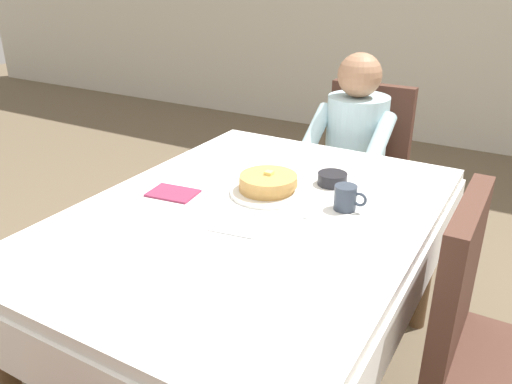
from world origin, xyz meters
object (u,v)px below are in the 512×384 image
at_px(chair_diner, 361,162).
at_px(chair_right_side, 486,338).
at_px(breakfast_stack, 268,182).
at_px(plate_breakfast, 269,191).
at_px(dining_table_main, 252,235).
at_px(bowl_butter, 332,179).
at_px(diner_person, 353,146).
at_px(cup_coffee, 346,198).
at_px(spoon_near_edge, 230,233).
at_px(knife_right_of_plate, 315,206).
at_px(fork_left_of_plate, 222,184).

xyz_separation_m(chair_diner, chair_right_side, (0.78, -1.17, 0.00)).
bearing_deg(breakfast_stack, plate_breakfast, 65.22).
distance_m(dining_table_main, chair_diner, 1.18).
bearing_deg(chair_diner, bowl_butter, 100.85).
bearing_deg(breakfast_stack, diner_person, 89.38).
height_order(chair_diner, cup_coffee, chair_diner).
xyz_separation_m(breakfast_stack, cup_coffee, (0.29, 0.02, -0.00)).
xyz_separation_m(dining_table_main, cup_coffee, (0.27, 0.17, 0.13)).
height_order(chair_diner, chair_right_side, same).
xyz_separation_m(cup_coffee, bowl_butter, (-0.12, 0.18, -0.02)).
height_order(plate_breakfast, spoon_near_edge, plate_breakfast).
xyz_separation_m(cup_coffee, spoon_near_edge, (-0.24, -0.34, -0.04)).
relative_size(bowl_butter, knife_right_of_plate, 0.55).
distance_m(diner_person, cup_coffee, 0.89).
xyz_separation_m(fork_left_of_plate, knife_right_of_plate, (0.38, 0.00, 0.00)).
xyz_separation_m(plate_breakfast, cup_coffee, (0.29, 0.02, 0.03)).
bearing_deg(diner_person, bowl_butter, 103.31).
distance_m(plate_breakfast, cup_coffee, 0.29).
bearing_deg(bowl_butter, fork_left_of_plate, -149.13).
bearing_deg(knife_right_of_plate, plate_breakfast, 79.85).
height_order(dining_table_main, knife_right_of_plate, knife_right_of_plate).
distance_m(bowl_butter, knife_right_of_plate, 0.21).
bearing_deg(bowl_butter, chair_right_side, -29.11).
distance_m(breakfast_stack, spoon_near_edge, 0.33).
distance_m(chair_right_side, knife_right_of_plate, 0.65).
bearing_deg(breakfast_stack, spoon_near_edge, -81.98).
distance_m(chair_diner, spoon_near_edge, 1.36).
distance_m(diner_person, spoon_near_edge, 1.19).
bearing_deg(spoon_near_edge, diner_person, 83.35).
relative_size(chair_diner, bowl_butter, 8.45).
xyz_separation_m(chair_right_side, cup_coffee, (-0.50, 0.17, 0.25)).
bearing_deg(chair_right_side, breakfast_stack, -100.80).
bearing_deg(bowl_butter, spoon_near_edge, -103.17).
relative_size(dining_table_main, chair_diner, 1.64).
relative_size(bowl_butter, fork_left_of_plate, 0.61).
bearing_deg(cup_coffee, chair_right_side, -18.72).
xyz_separation_m(chair_diner, knife_right_of_plate, (0.18, -1.03, 0.21)).
xyz_separation_m(dining_table_main, diner_person, (-0.01, 1.01, 0.02)).
relative_size(chair_diner, knife_right_of_plate, 4.65).
relative_size(dining_table_main, cup_coffee, 13.49).
relative_size(dining_table_main, breakfast_stack, 7.11).
bearing_deg(breakfast_stack, knife_right_of_plate, -4.57).
distance_m(chair_diner, fork_left_of_plate, 1.07).
distance_m(cup_coffee, knife_right_of_plate, 0.11).
bearing_deg(diner_person, fork_left_of_plate, 77.34).
xyz_separation_m(diner_person, fork_left_of_plate, (-0.20, -0.88, 0.07)).
distance_m(diner_person, breakfast_stack, 0.87).
relative_size(cup_coffee, fork_left_of_plate, 0.63).
distance_m(chair_diner, chair_right_side, 1.41).
bearing_deg(breakfast_stack, cup_coffee, 3.98).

